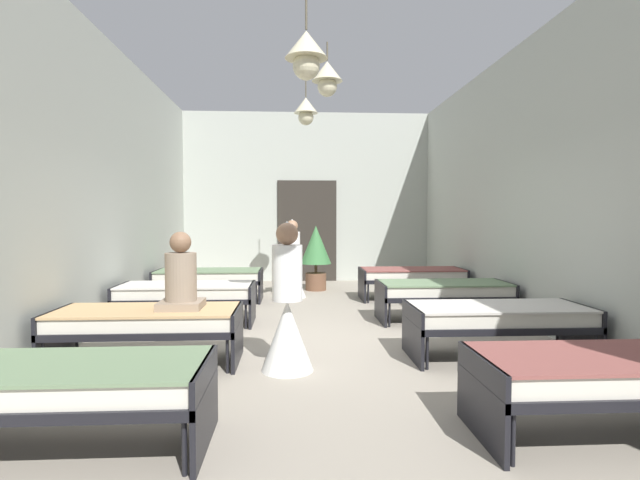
{
  "coord_description": "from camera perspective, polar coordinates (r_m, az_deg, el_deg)",
  "views": [
    {
      "loc": [
        -0.35,
        -6.06,
        1.52
      ],
      "look_at": [
        0.0,
        0.15,
        1.23
      ],
      "focal_mm": 27.44,
      "sensor_mm": 36.0,
      "label": 1
    }
  ],
  "objects": [
    {
      "name": "ground_plane",
      "position": [
        6.27,
        0.08,
        -11.86
      ],
      "size": [
        6.42,
        11.84,
        0.1
      ],
      "primitive_type": "cube",
      "color": "#9E9384"
    },
    {
      "name": "room_shell",
      "position": [
        7.35,
        -0.49,
        6.53
      ],
      "size": [
        6.22,
        11.44,
        4.01
      ],
      "color": "#B2B7AD",
      "rests_on": "ground"
    },
    {
      "name": "bed_left_row_0",
      "position": [
        3.71,
        -28.05,
        -14.64
      ],
      "size": [
        1.9,
        0.84,
        0.57
      ],
      "color": "black",
      "rests_on": "ground"
    },
    {
      "name": "bed_right_row_0",
      "position": [
        4.04,
        30.98,
        -13.25
      ],
      "size": [
        1.9,
        0.84,
        0.57
      ],
      "color": "black",
      "rests_on": "ground"
    },
    {
      "name": "bed_left_row_1",
      "position": [
        5.44,
        -19.52,
        -8.99
      ],
      "size": [
        1.9,
        0.84,
        0.57
      ],
      "color": "black",
      "rests_on": "ground"
    },
    {
      "name": "bed_right_row_1",
      "position": [
        5.67,
        20.0,
        -8.51
      ],
      "size": [
        1.9,
        0.84,
        0.57
      ],
      "color": "black",
      "rests_on": "ground"
    },
    {
      "name": "bed_left_row_2",
      "position": [
        7.25,
        -15.29,
        -6.03
      ],
      "size": [
        1.9,
        0.84,
        0.57
      ],
      "color": "black",
      "rests_on": "ground"
    },
    {
      "name": "bed_right_row_2",
      "position": [
        7.43,
        14.18,
        -5.81
      ],
      "size": [
        1.9,
        0.84,
        0.57
      ],
      "color": "black",
      "rests_on": "ground"
    },
    {
      "name": "bed_left_row_3",
      "position": [
        9.1,
        -12.79,
        -4.24
      ],
      "size": [
        1.9,
        0.84,
        0.57
      ],
      "color": "black",
      "rests_on": "ground"
    },
    {
      "name": "bed_right_row_3",
      "position": [
        9.24,
        10.65,
        -4.12
      ],
      "size": [
        1.9,
        0.84,
        0.57
      ],
      "color": "black",
      "rests_on": "ground"
    },
    {
      "name": "nurse_near_aisle",
      "position": [
        4.91,
        -3.83,
        -9.01
      ],
      "size": [
        0.52,
        0.52,
        1.49
      ],
      "rotation": [
        0.0,
        0.0,
        6.19
      ],
      "color": "white",
      "rests_on": "ground"
    },
    {
      "name": "nurse_mid_aisle",
      "position": [
        9.31,
        -3.26,
        -3.47
      ],
      "size": [
        0.52,
        0.52,
        1.49
      ],
      "rotation": [
        0.0,
        0.0,
        1.18
      ],
      "color": "white",
      "rests_on": "ground"
    },
    {
      "name": "patient_seated_primary",
      "position": [
        5.29,
        -15.91,
        -4.53
      ],
      "size": [
        0.44,
        0.44,
        0.8
      ],
      "color": "gray",
      "rests_on": "bed_left_row_1"
    },
    {
      "name": "potted_plant",
      "position": [
        10.19,
        -0.49,
        -1.29
      ],
      "size": [
        0.64,
        0.64,
        1.35
      ],
      "color": "brown",
      "rests_on": "ground"
    }
  ]
}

